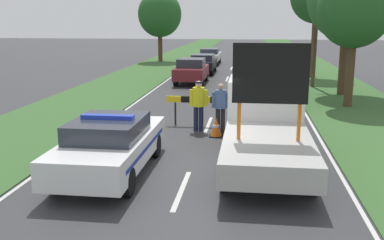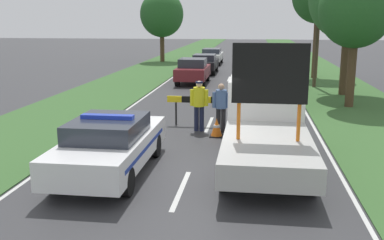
{
  "view_description": "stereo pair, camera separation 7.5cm",
  "coord_description": "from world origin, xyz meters",
  "px_view_note": "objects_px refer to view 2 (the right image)",
  "views": [
    {
      "loc": [
        1.49,
        -11.5,
        3.83
      ],
      "look_at": [
        -0.08,
        0.6,
        1.1
      ],
      "focal_mm": 42.0,
      "sensor_mm": 36.0,
      "label": 1
    },
    {
      "loc": [
        1.56,
        -11.49,
        3.83
      ],
      "look_at": [
        -0.08,
        0.6,
        1.1
      ],
      "focal_mm": 42.0,
      "sensor_mm": 36.0,
      "label": 2
    }
  ],
  "objects_px": {
    "pedestrian_civilian": "(221,104)",
    "queued_car_wagon_maroon": "(193,71)",
    "queued_car_van_white": "(212,56)",
    "traffic_cone_centre_front": "(217,127)",
    "roadside_tree_near_right": "(162,14)",
    "police_officer": "(199,101)",
    "queued_car_suv_grey": "(256,85)",
    "traffic_cone_near_police": "(121,122)",
    "police_car": "(110,144)",
    "roadside_tree_mid_left": "(356,10)",
    "road_barrier": "(211,102)",
    "utility_pole": "(317,30)",
    "work_truck": "(266,122)",
    "queued_car_sedan_black": "(205,63)"
  },
  "relations": [
    {
      "from": "police_officer",
      "to": "traffic_cone_near_police",
      "type": "xyz_separation_m",
      "value": [
        -2.79,
        -0.17,
        -0.77
      ]
    },
    {
      "from": "police_officer",
      "to": "queued_car_wagon_maroon",
      "type": "relative_size",
      "value": 0.45
    },
    {
      "from": "traffic_cone_near_police",
      "to": "queued_car_suv_grey",
      "type": "xyz_separation_m",
      "value": [
        4.78,
        5.98,
        0.54
      ]
    },
    {
      "from": "police_officer",
      "to": "queued_car_sedan_black",
      "type": "relative_size",
      "value": 0.42
    },
    {
      "from": "work_truck",
      "to": "utility_pole",
      "type": "distance_m",
      "value": 14.72
    },
    {
      "from": "traffic_cone_near_police",
      "to": "roadside_tree_near_right",
      "type": "distance_m",
      "value": 26.73
    },
    {
      "from": "police_officer",
      "to": "utility_pole",
      "type": "bearing_deg",
      "value": -131.51
    },
    {
      "from": "queued_car_van_white",
      "to": "roadside_tree_near_right",
      "type": "distance_m",
      "value": 6.17
    },
    {
      "from": "queued_car_suv_grey",
      "to": "roadside_tree_mid_left",
      "type": "bearing_deg",
      "value": 172.28
    },
    {
      "from": "pedestrian_civilian",
      "to": "traffic_cone_centre_front",
      "type": "relative_size",
      "value": 2.74
    },
    {
      "from": "queued_car_van_white",
      "to": "traffic_cone_centre_front",
      "type": "bearing_deg",
      "value": 95.62
    },
    {
      "from": "queued_car_van_white",
      "to": "road_barrier",
      "type": "bearing_deg",
      "value": 95.16
    },
    {
      "from": "police_car",
      "to": "pedestrian_civilian",
      "type": "bearing_deg",
      "value": 63.66
    },
    {
      "from": "traffic_cone_centre_front",
      "to": "roadside_tree_mid_left",
      "type": "bearing_deg",
      "value": 47.5
    },
    {
      "from": "police_car",
      "to": "police_officer",
      "type": "xyz_separation_m",
      "value": [
        1.7,
        4.7,
        0.3
      ]
    },
    {
      "from": "work_truck",
      "to": "utility_pole",
      "type": "bearing_deg",
      "value": -98.77
    },
    {
      "from": "police_officer",
      "to": "traffic_cone_near_police",
      "type": "bearing_deg",
      "value": -12.65
    },
    {
      "from": "police_car",
      "to": "traffic_cone_centre_front",
      "type": "relative_size",
      "value": 7.78
    },
    {
      "from": "roadside_tree_mid_left",
      "to": "work_truck",
      "type": "bearing_deg",
      "value": -115.49
    },
    {
      "from": "traffic_cone_near_police",
      "to": "queued_car_wagon_maroon",
      "type": "bearing_deg",
      "value": 85.39
    },
    {
      "from": "queued_car_van_white",
      "to": "roadside_tree_mid_left",
      "type": "height_order",
      "value": "roadside_tree_mid_left"
    },
    {
      "from": "road_barrier",
      "to": "utility_pole",
      "type": "bearing_deg",
      "value": 58.18
    },
    {
      "from": "police_car",
      "to": "traffic_cone_near_police",
      "type": "bearing_deg",
      "value": 105.34
    },
    {
      "from": "traffic_cone_centre_front",
      "to": "utility_pole",
      "type": "height_order",
      "value": "utility_pole"
    },
    {
      "from": "queued_car_suv_grey",
      "to": "roadside_tree_near_right",
      "type": "height_order",
      "value": "roadside_tree_near_right"
    },
    {
      "from": "police_car",
      "to": "work_truck",
      "type": "bearing_deg",
      "value": 25.99
    },
    {
      "from": "police_officer",
      "to": "pedestrian_civilian",
      "type": "height_order",
      "value": "police_officer"
    },
    {
      "from": "police_officer",
      "to": "utility_pole",
      "type": "distance_m",
      "value": 12.68
    },
    {
      "from": "roadside_tree_mid_left",
      "to": "traffic_cone_near_police",
      "type": "bearing_deg",
      "value": -148.71
    },
    {
      "from": "police_officer",
      "to": "traffic_cone_centre_front",
      "type": "bearing_deg",
      "value": 118.07
    },
    {
      "from": "queued_car_wagon_maroon",
      "to": "utility_pole",
      "type": "bearing_deg",
      "value": 174.72
    },
    {
      "from": "pedestrian_civilian",
      "to": "queued_car_wagon_maroon",
      "type": "relative_size",
      "value": 0.43
    },
    {
      "from": "police_officer",
      "to": "roadside_tree_near_right",
      "type": "distance_m",
      "value": 27.0
    },
    {
      "from": "work_truck",
      "to": "pedestrian_civilian",
      "type": "distance_m",
      "value": 3.21
    },
    {
      "from": "traffic_cone_centre_front",
      "to": "queued_car_suv_grey",
      "type": "distance_m",
      "value": 6.66
    },
    {
      "from": "queued_car_sedan_black",
      "to": "roadside_tree_near_right",
      "type": "height_order",
      "value": "roadside_tree_near_right"
    },
    {
      "from": "work_truck",
      "to": "queued_car_van_white",
      "type": "xyz_separation_m",
      "value": [
        -4.02,
        27.34,
        -0.31
      ]
    },
    {
      "from": "queued_car_wagon_maroon",
      "to": "roadside_tree_near_right",
      "type": "bearing_deg",
      "value": -71.32
    },
    {
      "from": "police_officer",
      "to": "pedestrian_civilian",
      "type": "distance_m",
      "value": 0.78
    },
    {
      "from": "queued_car_sedan_black",
      "to": "utility_pole",
      "type": "relative_size",
      "value": 0.67
    },
    {
      "from": "roadside_tree_near_right",
      "to": "utility_pole",
      "type": "bearing_deg",
      "value": -50.96
    },
    {
      "from": "police_car",
      "to": "traffic_cone_centre_front",
      "type": "bearing_deg",
      "value": 61.08
    },
    {
      "from": "queued_car_suv_grey",
      "to": "roadside_tree_near_right",
      "type": "distance_m",
      "value": 22.18
    },
    {
      "from": "road_barrier",
      "to": "traffic_cone_near_police",
      "type": "height_order",
      "value": "road_barrier"
    },
    {
      "from": "queued_car_wagon_maroon",
      "to": "police_officer",
      "type": "bearing_deg",
      "value": 98.65
    },
    {
      "from": "police_officer",
      "to": "queued_car_suv_grey",
      "type": "height_order",
      "value": "police_officer"
    },
    {
      "from": "police_officer",
      "to": "work_truck",
      "type": "bearing_deg",
      "value": 111.09
    },
    {
      "from": "police_car",
      "to": "queued_car_sedan_black",
      "type": "bearing_deg",
      "value": 91.79
    },
    {
      "from": "traffic_cone_near_police",
      "to": "queued_car_wagon_maroon",
      "type": "height_order",
      "value": "queued_car_wagon_maroon"
    },
    {
      "from": "queued_car_wagon_maroon",
      "to": "queued_car_van_white",
      "type": "distance_m",
      "value": 12.47
    }
  ]
}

